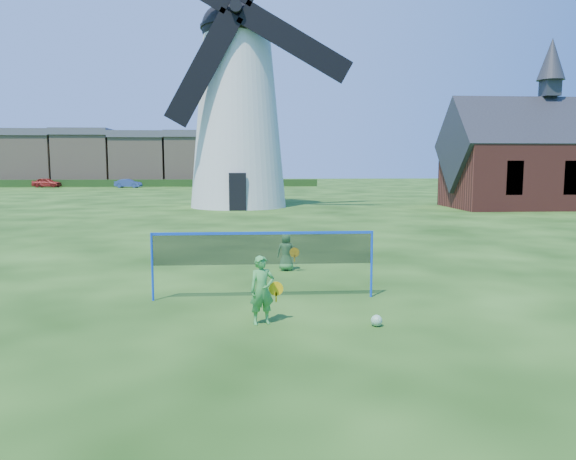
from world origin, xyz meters
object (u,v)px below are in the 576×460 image
at_px(badminton_net, 263,250).
at_px(car_left, 47,183).
at_px(chapel, 546,161).
at_px(player_boy, 286,252).
at_px(windmill, 238,106).
at_px(play_ball, 377,321).
at_px(car_right, 128,183).
at_px(player_girl, 262,290).

distance_m(badminton_net, car_left, 70.31).
bearing_deg(chapel, car_left, 141.12).
relative_size(chapel, player_boy, 12.69).
relative_size(windmill, car_left, 5.56).
distance_m(badminton_net, play_ball, 3.29).
bearing_deg(car_left, player_boy, -147.98).
bearing_deg(player_boy, car_right, -65.97).
bearing_deg(play_ball, car_right, 105.91).
xyz_separation_m(chapel, play_ball, (-18.66, -27.81, -3.21)).
relative_size(badminton_net, play_ball, 22.95).
relative_size(windmill, car_right, 6.01).
bearing_deg(player_boy, chapel, -124.23).
bearing_deg(car_right, badminton_net, -155.05).
relative_size(play_ball, car_left, 0.06).
relative_size(player_boy, car_left, 0.29).
bearing_deg(chapel, player_girl, -127.14).
bearing_deg(windmill, play_ball, -84.01).
distance_m(player_girl, car_left, 72.12).
bearing_deg(car_left, chapel, -121.82).
distance_m(windmill, play_ball, 31.12).
bearing_deg(badminton_net, car_left, 113.24).
bearing_deg(chapel, car_right, 134.98).
distance_m(player_girl, player_boy, 5.43).
height_order(player_boy, car_left, car_left).
xyz_separation_m(chapel, car_left, (-48.49, 39.10, -2.67)).
height_order(player_girl, play_ball, player_girl).
bearing_deg(car_right, play_ball, -153.84).
bearing_deg(player_boy, player_girl, 89.06).
height_order(chapel, car_right, chapel).
bearing_deg(player_boy, play_ball, 111.11).
bearing_deg(windmill, car_left, 125.93).
bearing_deg(player_girl, player_boy, 66.11).
bearing_deg(car_right, player_boy, -153.59).
bearing_deg(car_right, chapel, -124.77).
distance_m(player_boy, play_ball, 5.85).
distance_m(player_girl, play_ball, 2.26).
bearing_deg(car_left, play_ball, -148.91).
xyz_separation_m(windmill, badminton_net, (1.07, -27.80, -6.12)).
distance_m(windmill, player_girl, 30.54).
bearing_deg(chapel, badminton_net, -129.14).
bearing_deg(player_girl, car_right, 89.12).
xyz_separation_m(player_girl, car_right, (-16.37, 64.72, -0.08)).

